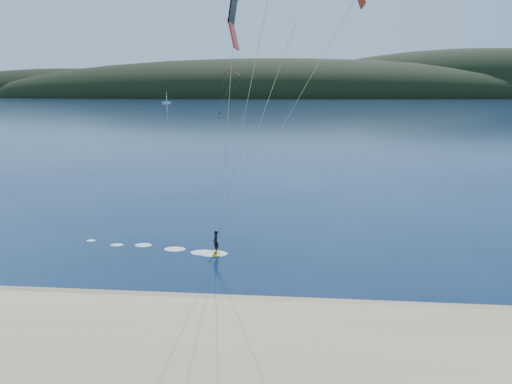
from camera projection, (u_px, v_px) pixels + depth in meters
ground at (170, 347)px, 22.00m from camera, size 1800.00×1800.00×0.00m
wet_sand at (193, 304)px, 26.38m from camera, size 220.00×2.50×0.10m
headland at (302, 97)px, 748.71m from camera, size 1200.00×310.00×140.00m
kitesurfer_near at (289, 33)px, 26.23m from camera, size 19.93×8.27×17.53m
kitesurfer_far at (231, 80)px, 213.62m from camera, size 10.75×4.80×18.19m
sailboat at (167, 102)px, 425.41m from camera, size 7.38×4.60×10.27m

